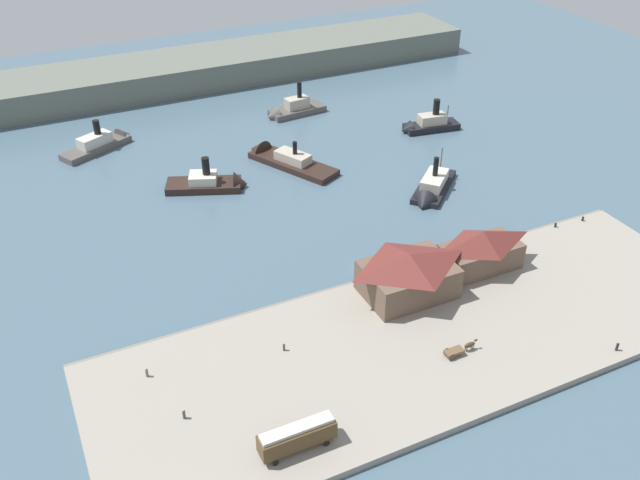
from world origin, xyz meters
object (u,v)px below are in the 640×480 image
(street_tram, at_px, (297,436))
(ferry_moored_west, at_px, (214,183))
(ferry_moored_east, at_px, (291,110))
(ferry_approaching_east, at_px, (103,142))
(ferry_mid_harbor, at_px, (431,190))
(ferry_departing_north, at_px, (426,125))
(ferry_shed_east_terminal, at_px, (408,274))
(pedestrian_walking_east, at_px, (284,347))
(mooring_post_east, at_px, (583,219))
(horse_cart, at_px, (459,349))
(ferry_shed_customs_shed, at_px, (481,249))
(pedestrian_by_tram, at_px, (147,373))
(mooring_post_center_west, at_px, (516,238))
(ferry_approaching_west, at_px, (281,158))
(mooring_post_west, at_px, (555,225))
(pedestrian_near_west_shed, at_px, (184,414))
(pedestrian_near_east_shed, at_px, (617,347))

(street_tram, height_order, ferry_moored_west, ferry_moored_west)
(street_tram, relative_size, ferry_moored_east, 0.62)
(ferry_approaching_east, bearing_deg, ferry_mid_harbor, -42.32)
(ferry_departing_north, height_order, ferry_mid_harbor, ferry_departing_north)
(ferry_shed_east_terminal, bearing_deg, pedestrian_walking_east, -170.00)
(mooring_post_east, height_order, ferry_departing_north, ferry_departing_north)
(ferry_moored_east, relative_size, ferry_departing_north, 1.06)
(ferry_shed_east_terminal, relative_size, ferry_moored_east, 0.91)
(horse_cart, xyz_separation_m, ferry_moored_west, (-17.12, 70.39, -0.82))
(horse_cart, relative_size, ferry_mid_harbor, 0.33)
(ferry_shed_customs_shed, xyz_separation_m, pedestrian_walking_east, (-41.60, -5.39, -3.32))
(pedestrian_by_tram, relative_size, ferry_approaching_east, 0.08)
(ferry_shed_customs_shed, height_order, mooring_post_center_west, ferry_shed_customs_shed)
(ferry_moored_west, height_order, ferry_approaching_west, ferry_moored_west)
(mooring_post_center_west, bearing_deg, mooring_post_east, -0.09)
(ferry_shed_customs_shed, xyz_separation_m, ferry_approaching_west, (-15.55, 57.97, -4.15))
(ferry_shed_customs_shed, relative_size, mooring_post_west, 16.61)
(ferry_approaching_west, bearing_deg, ferry_approaching_east, 144.43)
(ferry_moored_east, distance_m, ferry_approaching_east, 50.87)
(ferry_departing_north, bearing_deg, horse_cart, -119.51)
(pedestrian_walking_east, xyz_separation_m, pedestrian_by_tram, (-21.00, 3.58, 0.08))
(pedestrian_by_tram, relative_size, ferry_departing_north, 0.10)
(horse_cart, relative_size, ferry_approaching_west, 0.23)
(pedestrian_near_west_shed, bearing_deg, ferry_approaching_east, 85.79)
(ferry_moored_east, bearing_deg, mooring_post_east, -68.41)
(ferry_shed_customs_shed, relative_size, pedestrian_walking_east, 9.90)
(ferry_shed_east_terminal, distance_m, ferry_mid_harbor, 38.79)
(pedestrian_near_west_shed, height_order, ferry_approaching_east, ferry_approaching_east)
(pedestrian_near_west_shed, relative_size, mooring_post_west, 1.90)
(pedestrian_by_tram, distance_m, ferry_approaching_west, 76.09)
(pedestrian_near_west_shed, height_order, mooring_post_west, pedestrian_near_west_shed)
(ferry_shed_east_terminal, distance_m, ferry_approaching_east, 93.08)
(ferry_departing_north, height_order, ferry_approaching_west, ferry_departing_north)
(street_tram, distance_m, horse_cart, 31.23)
(pedestrian_by_tram, distance_m, mooring_post_center_west, 75.04)
(mooring_post_west, relative_size, ferry_mid_harbor, 0.05)
(mooring_post_center_west, distance_m, ferry_approaching_west, 60.40)
(street_tram, relative_size, ferry_approaching_west, 0.42)
(street_tram, height_order, mooring_post_west, street_tram)
(pedestrian_near_east_shed, height_order, ferry_mid_harbor, ferry_mid_harbor)
(ferry_shed_east_terminal, xyz_separation_m, pedestrian_near_east_shed, (22.16, -27.22, -3.37))
(mooring_post_center_west, height_order, ferry_moored_east, ferry_moored_east)
(ferry_shed_customs_shed, bearing_deg, mooring_post_east, 8.31)
(mooring_post_center_west, relative_size, ferry_moored_east, 0.05)
(pedestrian_walking_east, bearing_deg, pedestrian_by_tram, 170.33)
(ferry_approaching_east, distance_m, ferry_mid_harbor, 82.75)
(street_tram, relative_size, mooring_post_east, 11.90)
(pedestrian_by_tram, relative_size, mooring_post_west, 1.86)
(ferry_moored_west, bearing_deg, horse_cart, -76.33)
(horse_cart, relative_size, mooring_post_center_west, 6.55)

